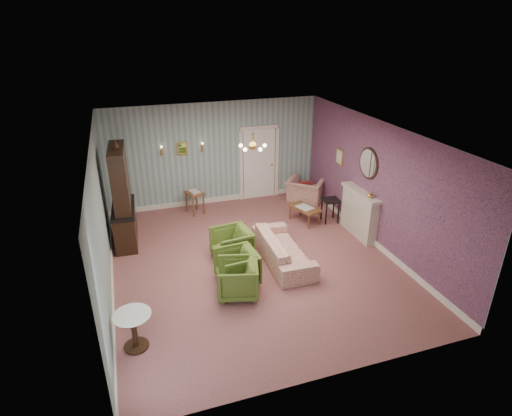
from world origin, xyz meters
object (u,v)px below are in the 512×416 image
object	(u,v)px
wingback_chair	(306,186)
coffee_table	(304,215)
fireplace	(359,213)
olive_chair_a	(237,277)
olive_chair_c	(232,243)
dresser	(121,194)
olive_chair_b	(237,266)
side_table_black	(330,210)
sofa_chintz	(283,245)
pedestal_table	(134,331)

from	to	relation	value
wingback_chair	coffee_table	size ratio (longest dim) A/B	1.20
coffee_table	fireplace	bearing A→B (deg)	-47.24
olive_chair_a	coffee_table	distance (m)	3.59
olive_chair_c	dresser	size ratio (longest dim) A/B	0.33
olive_chair_b	side_table_black	world-z (taller)	olive_chair_b
olive_chair_a	olive_chair_b	xyz separation A→B (m)	(0.10, 0.40, -0.00)
olive_chair_a	coffee_table	bearing A→B (deg)	149.84
olive_chair_b	olive_chair_c	xyz separation A→B (m)	(0.14, 0.90, 0.01)
olive_chair_a	sofa_chintz	world-z (taller)	sofa_chintz
sofa_chintz	coffee_table	xyz separation A→B (m)	(1.25, 1.64, -0.20)
wingback_chair	fireplace	size ratio (longest dim) A/B	0.72
olive_chair_a	wingback_chair	bearing A→B (deg)	155.63
olive_chair_b	olive_chair_c	distance (m)	0.91
wingback_chair	fireplace	xyz separation A→B (m)	(0.36, -2.36, 0.14)
wingback_chair	olive_chair_a	bearing A→B (deg)	91.65
coffee_table	dresser	bearing A→B (deg)	175.08
fireplace	pedestal_table	bearing A→B (deg)	-156.98
side_table_black	coffee_table	bearing A→B (deg)	165.30
wingback_chair	pedestal_table	bearing A→B (deg)	83.62
olive_chair_c	coffee_table	size ratio (longest dim) A/B	0.96
olive_chair_b	pedestal_table	world-z (taller)	olive_chair_b
sofa_chintz	coffee_table	size ratio (longest dim) A/B	2.50
fireplace	pedestal_table	size ratio (longest dim) A/B	2.09
olive_chair_a	olive_chair_b	world-z (taller)	same
olive_chair_b	olive_chair_c	world-z (taller)	olive_chair_c
wingback_chair	dresser	bearing A→B (deg)	51.49
fireplace	dresser	bearing A→B (deg)	165.28
olive_chair_b	pedestal_table	bearing A→B (deg)	-63.68
wingback_chair	side_table_black	size ratio (longest dim) A/B	1.60
olive_chair_b	sofa_chintz	world-z (taller)	sofa_chintz
wingback_chair	coffee_table	xyz separation A→B (m)	(-0.62, -1.31, -0.23)
olive_chair_a	wingback_chair	world-z (taller)	wingback_chair
side_table_black	pedestal_table	size ratio (longest dim) A/B	0.95
dresser	fireplace	size ratio (longest dim) A/B	1.77
fireplace	side_table_black	world-z (taller)	fireplace
sofa_chintz	wingback_chair	world-z (taller)	wingback_chair
dresser	pedestal_table	world-z (taller)	dresser
olive_chair_c	side_table_black	size ratio (longest dim) A/B	1.28
olive_chair_b	sofa_chintz	size ratio (longest dim) A/B	0.37
coffee_table	pedestal_table	size ratio (longest dim) A/B	1.26
wingback_chair	pedestal_table	xyz separation A→B (m)	(-5.15, -4.70, -0.11)
olive_chair_a	side_table_black	distance (m)	3.97
olive_chair_b	sofa_chintz	xyz separation A→B (m)	(1.20, 0.48, 0.02)
wingback_chair	coffee_table	distance (m)	1.47
coffee_table	side_table_black	xyz separation A→B (m)	(0.65, -0.17, 0.10)
olive_chair_c	coffee_table	world-z (taller)	olive_chair_c
olive_chair_b	coffee_table	distance (m)	3.24
olive_chair_c	fireplace	size ratio (longest dim) A/B	0.58
sofa_chintz	side_table_black	size ratio (longest dim) A/B	3.32
wingback_chair	fireplace	distance (m)	2.39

